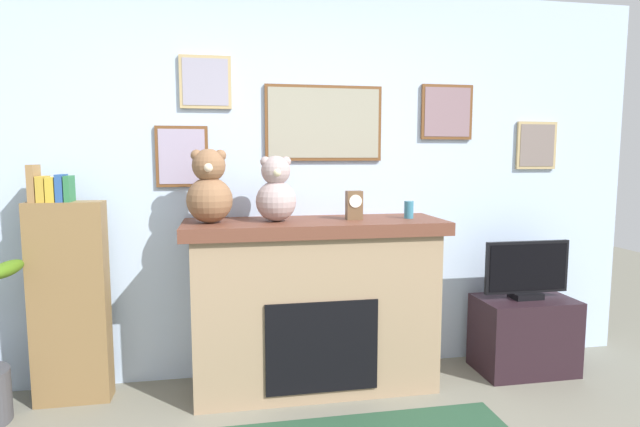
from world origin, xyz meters
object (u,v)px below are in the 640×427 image
Objects in this scene: tv_stand at (524,335)px; teddy_bear_grey at (209,190)px; bookshelf at (69,298)px; teddy_bear_tan at (276,192)px; fireplace at (315,303)px; candle_jar at (409,210)px; mantel_clock at (354,205)px; television at (527,271)px.

teddy_bear_grey is at bearing 179.51° from tv_stand.
teddy_bear_tan is (1.25, -0.08, 0.63)m from bookshelf.
tv_stand is (1.47, -0.04, -0.29)m from fireplace.
candle_jar is 0.28× the size of teddy_bear_tan.
teddy_bear_grey reaches higher than candle_jar.
mantel_clock is 0.45× the size of teddy_bear_tan.
bookshelf is at bearing 177.80° from candle_jar.
teddy_bear_tan reaches higher than mantel_clock.
mantel_clock is 0.91m from teddy_bear_grey.
tv_stand is 1.07× the size of television.
tv_stand is at bearing -0.61° from teddy_bear_tan.
television is (2.97, -0.10, 0.06)m from bookshelf.
fireplace is 1.48m from television.
fireplace reaches higher than television.
candle_jar is (0.62, -0.02, 0.60)m from fireplace.
mantel_clock is 0.51m from teddy_bear_tan.
teddy_bear_tan reaches higher than television.
mantel_clock is (0.25, -0.02, 0.63)m from fireplace.
fireplace is 0.99m from teddy_bear_grey.
fireplace is 3.66× the size of teddy_bear_grey.
mantel_clock is at bearing -4.27° from fireplace.
candle_jar is at bearing 0.03° from teddy_bear_tan.
mantel_clock is at bearing 179.11° from television.
mantel_clock is (-0.37, -0.00, 0.04)m from candle_jar.
teddy_bear_grey is (-0.65, -0.02, 0.74)m from fireplace.
fireplace is 1.13× the size of bookshelf.
bookshelf is at bearing 177.30° from mantel_clock.
teddy_bear_grey is at bearing 179.97° from mantel_clock.
bookshelf is at bearing 176.25° from teddy_bear_tan.
fireplace is 4.04× the size of teddy_bear_tan.
candle_jar is 0.37m from mantel_clock.
candle_jar is 0.87m from teddy_bear_tan.
teddy_bear_grey is (-2.12, 0.02, 0.58)m from television.
teddy_bear_tan is at bearing -179.97° from candle_jar.
teddy_bear_tan is at bearing 179.34° from television.
television is 1.81m from teddy_bear_tan.
teddy_bear_grey reaches higher than teddy_bear_tan.
bookshelf is 2.22× the size of tv_stand.
tv_stand is at bearing -0.83° from mantel_clock.
tv_stand is at bearing -1.25° from candle_jar.
mantel_clock reaches higher than tv_stand.
tv_stand is 2.36m from teddy_bear_grey.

